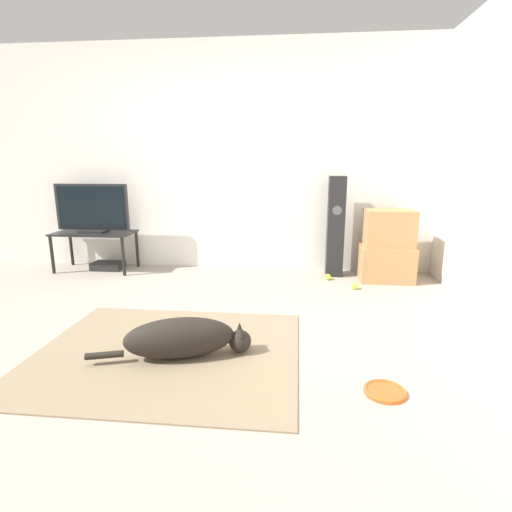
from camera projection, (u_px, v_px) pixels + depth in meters
name	position (u px, v px, depth m)	size (l,w,h in m)	color
ground_plane	(149.00, 340.00, 2.86)	(12.00, 12.00, 0.00)	#9E9384
wall_back	(208.00, 159.00, 4.60)	(8.00, 0.06, 2.55)	silver
area_rug	(167.00, 352.00, 2.68)	(1.75, 1.47, 0.01)	#847056
dog	(184.00, 338.00, 2.57)	(1.01, 0.43, 0.27)	black
frisbee	(385.00, 391.00, 2.21)	(0.23, 0.23, 0.03)	#DB511E
cardboard_box_lower	(386.00, 263.00, 4.28)	(0.55, 0.40, 0.38)	#A87A4C
cardboard_box_upper	(389.00, 228.00, 4.20)	(0.50, 0.36, 0.38)	#A87A4C
floor_speaker	(336.00, 227.00, 4.38)	(0.18, 0.19, 1.10)	black
tv_stand	(95.00, 237.00, 4.63)	(0.90, 0.45, 0.45)	black
tv	(92.00, 209.00, 4.56)	(0.86, 0.20, 0.55)	#232326
tennis_ball_by_boxes	(355.00, 286.00, 4.00)	(0.07, 0.07, 0.07)	#C6E033
tennis_ball_near_speaker	(328.00, 277.00, 4.32)	(0.07, 0.07, 0.07)	#C6E033
game_console	(108.00, 266.00, 4.74)	(0.35, 0.23, 0.09)	black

